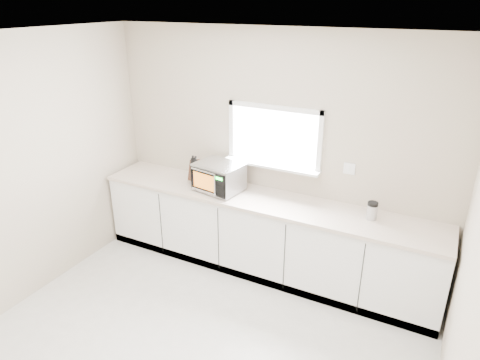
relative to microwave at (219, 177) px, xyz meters
The scene contains 7 objects.
back_wall 0.69m from the microwave, 33.05° to the left, with size 4.00×0.17×2.70m.
cabinets 0.84m from the microwave, ahead, with size 3.92×0.60×0.88m, color white.
countertop 0.56m from the microwave, ahead, with size 3.92×0.64×0.04m, color beige.
microwave is the anchor object (origin of this frame).
knife_block 0.38m from the microwave, 162.90° to the left, with size 0.12×0.24×0.34m.
cutting_board 0.34m from the microwave, 122.92° to the left, with size 0.28×0.28×0.02m, color #9D6A3D.
coffee_grinder 1.70m from the microwave, ahead, with size 0.13×0.13×0.19m.
Camera 1 is at (1.73, -2.20, 2.96)m, focal length 32.00 mm.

